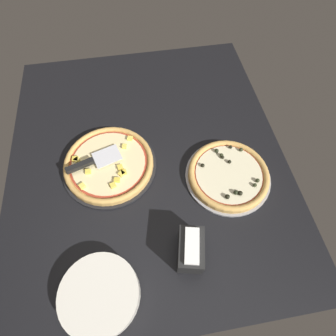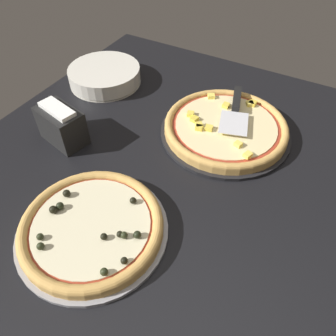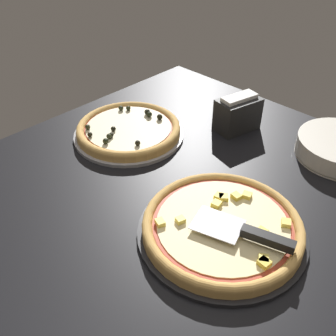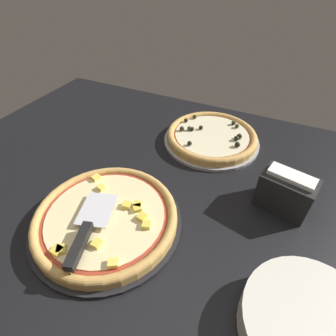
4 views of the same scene
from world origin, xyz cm
name	(u,v)px [view 1 (image 1 of 4)]	position (x,y,z in cm)	size (l,w,h in cm)	color
ground_plane	(147,157)	(0.00, 0.00, -1.80)	(132.10, 112.91, 3.60)	black
pizza_pan_front	(110,166)	(3.35, -15.50, 0.50)	(37.72, 37.72, 1.00)	black
pizza_front	(109,163)	(3.37, -15.50, 2.59)	(35.46, 35.46, 3.50)	tan
pizza_pan_back	(228,176)	(15.92, 30.26, 0.50)	(33.49, 33.49, 1.00)	#939399
pizza_back	(229,174)	(15.92, 30.27, 2.40)	(31.48, 31.48, 3.89)	tan
serving_spatula	(88,163)	(3.54, -22.99, 5.25)	(11.15, 21.99, 2.00)	silver
plate_stack	(100,295)	(50.45, -20.65, 2.80)	(24.51, 24.51, 5.60)	silver
napkin_holder	(191,250)	(42.30, 9.39, 5.35)	(14.60, 10.80, 11.31)	black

